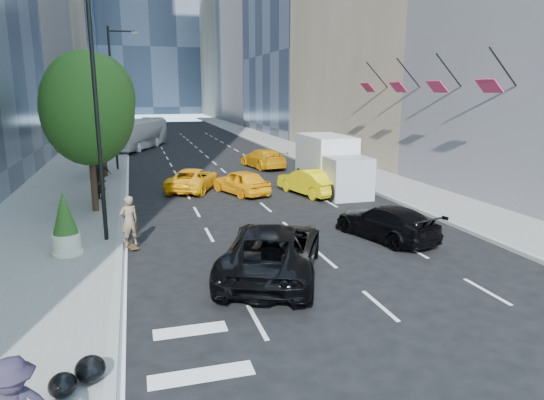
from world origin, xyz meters
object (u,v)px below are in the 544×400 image
object	(u,v)px
black_sedan_lincoln	(273,250)
city_bus	(138,134)
box_truck	(331,163)
planter_shrub	(65,225)
skateboarder	(129,224)
black_sedan_mercedes	(386,222)

from	to	relation	value
black_sedan_lincoln	city_bus	bearing A→B (deg)	-61.27
box_truck	planter_shrub	distance (m)	16.13
skateboarder	box_truck	bearing A→B (deg)	-165.51
black_sedan_lincoln	black_sedan_mercedes	distance (m)	5.99
black_sedan_lincoln	black_sedan_mercedes	world-z (taller)	black_sedan_lincoln
skateboarder	planter_shrub	distance (m)	2.20
planter_shrub	box_truck	bearing A→B (deg)	32.38
city_bus	box_truck	size ratio (longest dim) A/B	1.65
box_truck	black_sedan_lincoln	bearing A→B (deg)	-119.60
planter_shrub	black_sedan_mercedes	bearing A→B (deg)	-4.83
planter_shrub	skateboarder	bearing A→B (deg)	11.72
skateboarder	planter_shrub	size ratio (longest dim) A/B	0.84
black_sedan_lincoln	planter_shrub	distance (m)	7.44
black_sedan_mercedes	planter_shrub	xyz separation A→B (m)	(-11.94, 1.01, 0.55)
skateboarder	black_sedan_mercedes	bearing A→B (deg)	150.55
black_sedan_lincoln	box_truck	bearing A→B (deg)	-97.03
city_bus	box_truck	world-z (taller)	box_truck
black_sedan_mercedes	black_sedan_lincoln	bearing A→B (deg)	9.06
city_bus	planter_shrub	bearing A→B (deg)	-72.93
black_sedan_lincoln	black_sedan_mercedes	size ratio (longest dim) A/B	1.30
black_sedan_mercedes	city_bus	world-z (taller)	city_bus
city_bus	planter_shrub	distance (m)	33.46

